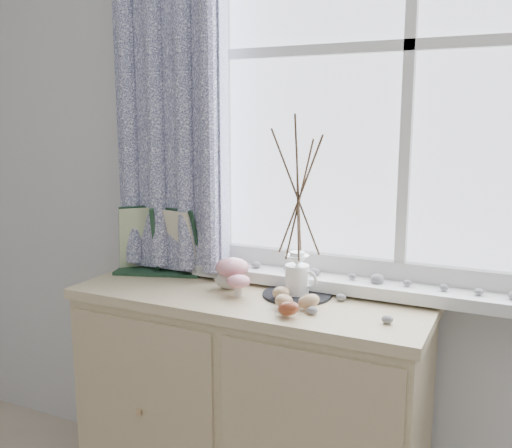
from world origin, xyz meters
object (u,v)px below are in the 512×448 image
object	(u,v)px
sideboard	(249,412)
twig_pitcher	(298,192)
toadstool_cluster	(234,272)
botanical_book	(153,241)

from	to	relation	value
sideboard	twig_pitcher	xyz separation A→B (m)	(0.15, 0.05, 0.77)
twig_pitcher	sideboard	bearing A→B (deg)	-144.81
sideboard	toadstool_cluster	xyz separation A→B (m)	(-0.06, 0.02, 0.49)
twig_pitcher	botanical_book	bearing A→B (deg)	-164.47
botanical_book	toadstool_cluster	world-z (taller)	botanical_book
botanical_book	toadstool_cluster	bearing A→B (deg)	-23.84
twig_pitcher	toadstool_cluster	bearing A→B (deg)	-154.37
toadstool_cluster	twig_pitcher	world-z (taller)	twig_pitcher
botanical_book	toadstool_cluster	xyz separation A→B (m)	(0.36, -0.04, -0.06)
botanical_book	twig_pitcher	bearing A→B (deg)	-17.74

